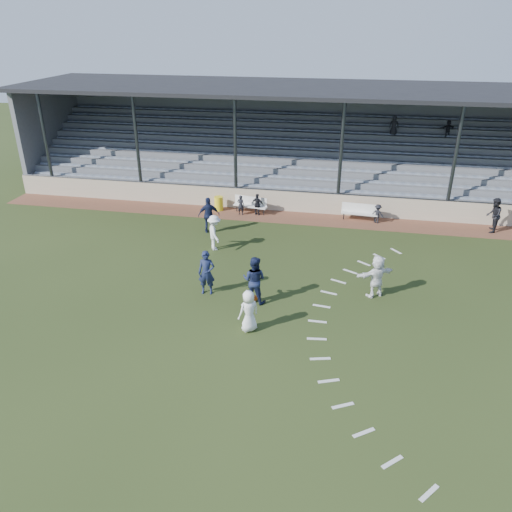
{
  "coord_description": "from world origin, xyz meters",
  "views": [
    {
      "loc": [
        3.62,
        -16.0,
        10.37
      ],
      "look_at": [
        0.0,
        2.5,
        1.3
      ],
      "focal_mm": 35.0,
      "sensor_mm": 36.0,
      "label": 1
    }
  ],
  "objects_px": {
    "football": "(255,298)",
    "player_navy_lead": "(207,273)",
    "player_white_lead": "(249,311)",
    "bench_right": "(360,211)",
    "official": "(494,215)",
    "bench_left": "(251,203)",
    "trash_bin": "(219,203)"
  },
  "relations": [
    {
      "from": "football",
      "to": "bench_left",
      "type": "bearing_deg",
      "value": 102.6
    },
    {
      "from": "bench_right",
      "to": "player_navy_lead",
      "type": "relative_size",
      "value": 1.07
    },
    {
      "from": "official",
      "to": "player_white_lead",
      "type": "bearing_deg",
      "value": -27.55
    },
    {
      "from": "trash_bin",
      "to": "player_white_lead",
      "type": "distance_m",
      "value": 12.66
    },
    {
      "from": "trash_bin",
      "to": "player_navy_lead",
      "type": "height_order",
      "value": "player_navy_lead"
    },
    {
      "from": "player_white_lead",
      "to": "player_navy_lead",
      "type": "height_order",
      "value": "player_navy_lead"
    },
    {
      "from": "player_white_lead",
      "to": "bench_right",
      "type": "bearing_deg",
      "value": -149.66
    },
    {
      "from": "bench_left",
      "to": "official",
      "type": "xyz_separation_m",
      "value": [
        13.13,
        -0.38,
        0.36
      ]
    },
    {
      "from": "football",
      "to": "player_white_lead",
      "type": "bearing_deg",
      "value": -84.81
    },
    {
      "from": "trash_bin",
      "to": "player_navy_lead",
      "type": "distance_m",
      "value": 9.81
    },
    {
      "from": "player_navy_lead",
      "to": "official",
      "type": "distance_m",
      "value": 15.91
    },
    {
      "from": "trash_bin",
      "to": "player_navy_lead",
      "type": "relative_size",
      "value": 0.44
    },
    {
      "from": "bench_right",
      "to": "player_navy_lead",
      "type": "bearing_deg",
      "value": -117.75
    },
    {
      "from": "bench_right",
      "to": "player_white_lead",
      "type": "height_order",
      "value": "player_white_lead"
    },
    {
      "from": "football",
      "to": "player_white_lead",
      "type": "height_order",
      "value": "player_white_lead"
    },
    {
      "from": "player_navy_lead",
      "to": "football",
      "type": "bearing_deg",
      "value": -13.67
    },
    {
      "from": "bench_left",
      "to": "bench_right",
      "type": "relative_size",
      "value": 1.01
    },
    {
      "from": "bench_right",
      "to": "trash_bin",
      "type": "xyz_separation_m",
      "value": [
        -8.15,
        0.04,
        -0.15
      ]
    },
    {
      "from": "bench_left",
      "to": "bench_right",
      "type": "height_order",
      "value": "same"
    },
    {
      "from": "bench_left",
      "to": "official",
      "type": "distance_m",
      "value": 13.14
    },
    {
      "from": "player_navy_lead",
      "to": "trash_bin",
      "type": "bearing_deg",
      "value": 95.55
    },
    {
      "from": "player_white_lead",
      "to": "official",
      "type": "xyz_separation_m",
      "value": [
        10.75,
        11.5,
        0.14
      ]
    },
    {
      "from": "player_white_lead",
      "to": "official",
      "type": "height_order",
      "value": "official"
    },
    {
      "from": "football",
      "to": "player_navy_lead",
      "type": "bearing_deg",
      "value": 172.9
    },
    {
      "from": "bench_right",
      "to": "football",
      "type": "bearing_deg",
      "value": -107.57
    },
    {
      "from": "football",
      "to": "player_navy_lead",
      "type": "xyz_separation_m",
      "value": [
        -2.06,
        0.26,
        0.82
      ]
    },
    {
      "from": "bench_left",
      "to": "trash_bin",
      "type": "distance_m",
      "value": 1.93
    },
    {
      "from": "trash_bin",
      "to": "player_navy_lead",
      "type": "bearing_deg",
      "value": -77.88
    },
    {
      "from": "bench_left",
      "to": "player_navy_lead",
      "type": "height_order",
      "value": "player_navy_lead"
    },
    {
      "from": "player_white_lead",
      "to": "trash_bin",
      "type": "bearing_deg",
      "value": -111.81
    },
    {
      "from": "trash_bin",
      "to": "player_navy_lead",
      "type": "xyz_separation_m",
      "value": [
        2.06,
        -9.57,
        0.51
      ]
    },
    {
      "from": "bench_right",
      "to": "official",
      "type": "height_order",
      "value": "official"
    }
  ]
}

